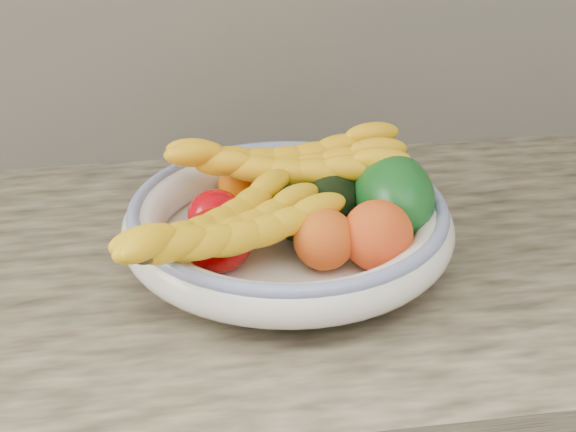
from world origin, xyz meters
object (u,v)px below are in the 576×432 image
at_px(banana_bunch_back, 286,169).
at_px(banana_bunch_front, 225,236).
at_px(green_mango, 393,195).
at_px(fruit_bowl, 288,225).

height_order(banana_bunch_back, banana_bunch_front, banana_bunch_back).
relative_size(green_mango, banana_bunch_front, 0.47).
bearing_deg(green_mango, banana_bunch_front, -164.73).
distance_m(fruit_bowl, banana_bunch_front, 0.11).
relative_size(banana_bunch_back, banana_bunch_front, 1.06).
distance_m(green_mango, banana_bunch_front, 0.22).
height_order(green_mango, banana_bunch_front, green_mango).
height_order(fruit_bowl, banana_bunch_front, banana_bunch_front).
distance_m(green_mango, banana_bunch_back, 0.14).
bearing_deg(green_mango, banana_bunch_back, 145.13).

